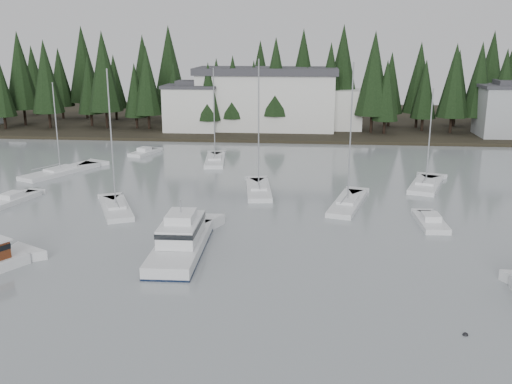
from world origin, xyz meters
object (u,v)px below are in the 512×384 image
house_east_a (510,110)px  sailboat_3 (347,205)px  cabin_cruiser_center (181,243)px  sailboat_4 (215,161)px  sailboat_2 (259,191)px  house_west (192,107)px  sailboat_8 (61,173)px  runabout_1 (431,223)px  runabout_3 (144,153)px  sailboat_5 (116,210)px  sailboat_7 (426,186)px  runabout_0 (12,201)px  harbor_inn (278,99)px

house_east_a → sailboat_3: bearing=-124.3°
cabin_cruiser_center → sailboat_4: (-2.89, 33.92, -0.65)m
sailboat_4 → house_east_a: bearing=-70.2°
sailboat_2 → cabin_cruiser_center: bearing=159.1°
house_west → house_east_a: bearing=-1.1°
sailboat_8 → sailboat_2: bearing=-79.5°
house_west → runabout_1: size_ratio=1.63×
runabout_1 → house_west: bearing=30.9°
runabout_3 → sailboat_8: bearing=168.9°
sailboat_5 → runabout_3: sailboat_5 is taller
sailboat_8 → sailboat_3: bearing=-82.5°
sailboat_4 → runabout_3: bearing=62.0°
sailboat_7 → runabout_3: (-37.19, 15.57, 0.07)m
sailboat_4 → sailboat_8: bearing=108.4°
house_east_a → cabin_cruiser_center: size_ratio=0.93×
cabin_cruiser_center → sailboat_7: (23.18, 22.66, -0.67)m
runabout_1 → runabout_3: same height
cabin_cruiser_center → sailboat_3: bearing=-45.5°
house_west → sailboat_7: sailboat_7 is taller
house_east_a → sailboat_2: 54.52m
sailboat_2 → sailboat_7: (18.72, 3.93, -0.03)m
sailboat_3 → house_west: bearing=43.7°
sailboat_5 → runabout_0: sailboat_5 is taller
house_east_a → sailboat_8: sailboat_8 is taller
harbor_inn → house_east_a: bearing=-6.4°
runabout_3 → house_west: bearing=8.8°
harbor_inn → runabout_0: 55.12m
cabin_cruiser_center → sailboat_5: bearing=39.1°
harbor_inn → sailboat_7: bearing=-63.7°
sailboat_4 → sailboat_7: sailboat_4 is taller
harbor_inn → runabout_1: bearing=-72.1°
house_east_a → sailboat_5: size_ratio=0.75×
house_east_a → sailboat_4: (-45.92, -23.05, -4.83)m
harbor_inn → sailboat_8: size_ratio=2.51×
cabin_cruiser_center → runabout_3: size_ratio=1.95×
sailboat_8 → runabout_1: 45.21m
cabin_cruiser_center → sailboat_3: sailboat_3 is taller
sailboat_7 → house_east_a: bearing=-11.7°
cabin_cruiser_center → sailboat_5: sailboat_5 is taller
sailboat_3 → runabout_0: size_ratio=2.17×
sailboat_2 → runabout_0: 25.76m
sailboat_2 → sailboat_5: sailboat_2 is taller
runabout_0 → sailboat_3: bearing=-73.1°
sailboat_3 → runabout_0: sailboat_3 is taller
sailboat_5 → sailboat_7: sailboat_5 is taller
runabout_0 → runabout_1: 41.62m
harbor_inn → sailboat_5: 52.90m
house_east_a → sailboat_5: bearing=-138.0°
house_west → harbor_inn: 15.45m
house_east_a → house_west: bearing=178.9°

